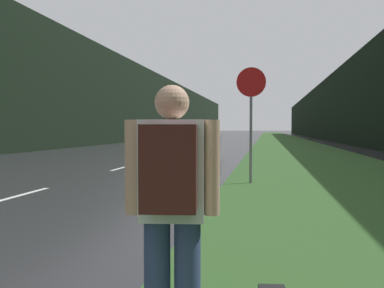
% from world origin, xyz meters
% --- Properties ---
extents(grass_verge, '(6.00, 240.00, 0.02)m').
position_xyz_m(grass_verge, '(6.99, 40.00, 0.01)').
color(grass_verge, '#2D5123').
rests_on(grass_verge, ground_plane).
extents(lane_stripe_b, '(0.12, 3.00, 0.01)m').
position_xyz_m(lane_stripe_b, '(0.00, 8.03, 0.00)').
color(lane_stripe_b, silver).
rests_on(lane_stripe_b, ground_plane).
extents(lane_stripe_c, '(0.12, 3.00, 0.01)m').
position_xyz_m(lane_stripe_c, '(0.00, 15.03, 0.00)').
color(lane_stripe_c, silver).
rests_on(lane_stripe_c, ground_plane).
extents(lane_stripe_d, '(0.12, 3.00, 0.01)m').
position_xyz_m(lane_stripe_d, '(0.00, 22.03, 0.00)').
color(lane_stripe_d, silver).
rests_on(lane_stripe_d, ground_plane).
extents(treeline_far_side, '(2.00, 140.00, 8.62)m').
position_xyz_m(treeline_far_side, '(-9.99, 50.00, 4.31)').
color(treeline_far_side, black).
rests_on(treeline_far_side, ground_plane).
extents(treeline_near_side, '(2.00, 140.00, 7.45)m').
position_xyz_m(treeline_near_side, '(12.99, 50.00, 3.73)').
color(treeline_near_side, black).
rests_on(treeline_near_side, ground_plane).
extents(stop_sign, '(0.74, 0.07, 2.92)m').
position_xyz_m(stop_sign, '(4.66, 11.18, 1.83)').
color(stop_sign, slate).
rests_on(stop_sign, ground_plane).
extents(hitchhiker_with_backpack, '(0.57, 0.44, 1.65)m').
position_xyz_m(hitchhiker_with_backpack, '(4.49, 3.21, 0.95)').
color(hitchhiker_with_backpack, navy).
rests_on(hitchhiker_with_backpack, ground_plane).
extents(car_passing_near, '(1.96, 4.76, 1.48)m').
position_xyz_m(car_passing_near, '(1.99, 17.35, 0.77)').
color(car_passing_near, '#2D3856').
rests_on(car_passing_near, ground_plane).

